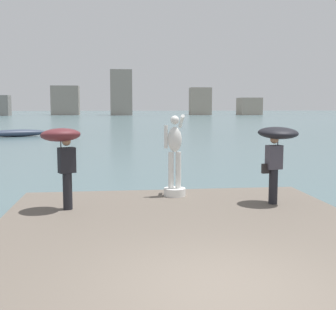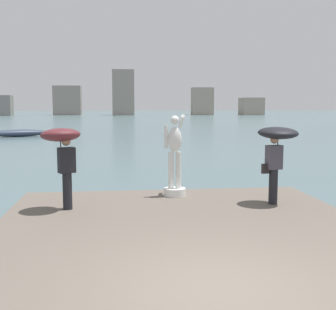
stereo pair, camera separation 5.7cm
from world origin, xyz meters
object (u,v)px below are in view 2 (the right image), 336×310
Objects in this scene: onlooker_left at (62,145)px; boat_near at (19,133)px; statue_white_figure at (175,163)px; onlooker_right at (277,143)px.

onlooker_left is 0.37× the size of boat_near.
boat_near is at bearing 109.20° from statue_white_figure.
onlooker_right is 34.16m from boat_near.
statue_white_figure is 1.14× the size of onlooker_right.
onlooker_left is 32.60m from boat_near.
onlooker_left is at bearing -179.32° from onlooker_right.
onlooker_right reaches higher than boat_near.
onlooker_left reaches higher than boat_near.
boat_near is at bearing 103.75° from onlooker_left.
statue_white_figure reaches higher than boat_near.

